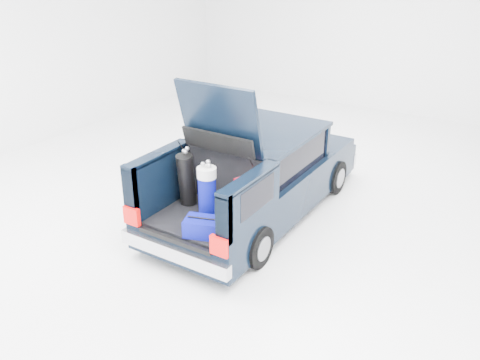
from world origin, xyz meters
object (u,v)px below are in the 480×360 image
Objects in this scene: red_suitcase at (247,199)px; blue_duffel at (204,227)px; car at (259,174)px; blue_golf_bag at (207,193)px; black_golf_bag at (187,179)px.

red_suitcase is 0.81m from blue_duffel.
blue_duffel is at bearing -88.14° from red_suitcase.
blue_golf_bag is at bearing -86.90° from car.
black_golf_bag is 1.57× the size of blue_duffel.
car is at bearing 129.97° from red_suitcase.
blue_golf_bag is 1.57× the size of blue_duffel.
red_suitcase is 0.97m from black_golf_bag.
red_suitcase is at bearing 60.64° from blue_golf_bag.
blue_golf_bag is at bearing -119.42° from red_suitcase.
car is 7.94× the size of red_suitcase.
red_suitcase is 0.65× the size of blue_golf_bag.
black_golf_bag reaches higher than blue_duffel.
red_suitcase is 1.02× the size of blue_duffel.
black_golf_bag is at bearing 121.90° from blue_duffel.
black_golf_bag is at bearing -152.81° from red_suitcase.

